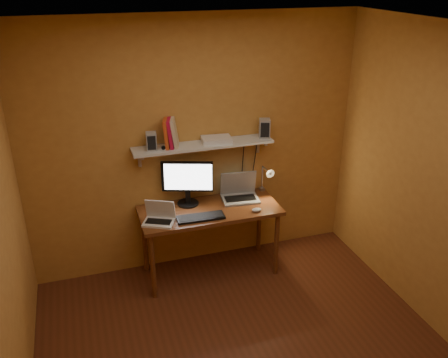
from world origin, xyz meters
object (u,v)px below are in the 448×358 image
object	(u,v)px
monitor	(187,181)
mouse	(257,210)
netbook	(159,216)
speaker_left	(151,141)
desk_lamp	(267,177)
laptop	(239,192)
desk	(210,216)
shelf_camera	(163,147)
speaker_right	(265,128)
router	(216,140)
wall_shelf	(203,145)
keyboard	(201,217)

from	to	relation	value
monitor	mouse	world-z (taller)	monitor
netbook	speaker_left	world-z (taller)	speaker_left
desk_lamp	laptop	bearing A→B (deg)	177.62
monitor	netbook	world-z (taller)	monitor
desk	monitor	distance (m)	0.43
desk	shelf_camera	size ratio (longest dim) A/B	12.89
desk	mouse	distance (m)	0.48
netbook	speaker_right	size ratio (longest dim) A/B	1.77
laptop	router	size ratio (longest dim) A/B	1.38
mouse	speaker_left	size ratio (longest dim) A/B	0.56
speaker_right	router	bearing A→B (deg)	-164.86
laptop	desk_lamp	size ratio (longest dim) A/B	1.07
laptop	speaker_left	distance (m)	1.08
monitor	shelf_camera	xyz separation A→B (m)	(-0.23, -0.03, 0.40)
wall_shelf	mouse	world-z (taller)	wall_shelf
monitor	wall_shelf	bearing A→B (deg)	26.91
desk	keyboard	size ratio (longest dim) A/B	3.05
laptop	speaker_left	xyz separation A→B (m)	(-0.87, 0.04, 0.64)
keyboard	mouse	size ratio (longest dim) A/B	4.70
speaker_right	shelf_camera	xyz separation A→B (m)	(-1.05, -0.05, -0.06)
monitor	desk	bearing A→B (deg)	-24.38
keyboard	speaker_left	size ratio (longest dim) A/B	2.65
netbook	desk_lamp	distance (m)	1.22
laptop	router	world-z (taller)	router
desk	wall_shelf	bearing A→B (deg)	90.00
monitor	desk_lamp	distance (m)	0.84
wall_shelf	router	world-z (taller)	router
desk	netbook	world-z (taller)	netbook
speaker_right	shelf_camera	bearing A→B (deg)	-159.91
laptop	mouse	size ratio (longest dim) A/B	4.13
desk	mouse	xyz separation A→B (m)	(0.43, -0.19, 0.10)
monitor	router	xyz separation A→B (m)	(0.32, 0.04, 0.39)
netbook	mouse	size ratio (longest dim) A/B	3.51
speaker_left	desk	bearing A→B (deg)	-12.59
router	netbook	bearing A→B (deg)	-155.06
netbook	laptop	bearing A→B (deg)	41.20
monitor	router	world-z (taller)	router
desk_lamp	shelf_camera	size ratio (longest dim) A/B	3.45
desk	router	world-z (taller)	router
monitor	laptop	world-z (taller)	monitor
speaker_left	shelf_camera	size ratio (longest dim) A/B	1.59
speaker_left	speaker_right	distance (m)	1.15
wall_shelf	speaker_left	distance (m)	0.52
wall_shelf	monitor	distance (m)	0.39
mouse	router	size ratio (longest dim) A/B	0.33
speaker_left	speaker_right	world-z (taller)	speaker_right
laptop	netbook	bearing A→B (deg)	-157.94
netbook	desk	bearing A→B (deg)	37.15
wall_shelf	speaker_left	size ratio (longest dim) A/B	8.09
monitor	keyboard	size ratio (longest dim) A/B	1.08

